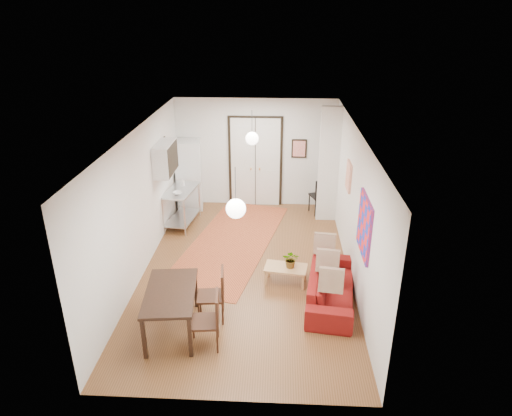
{
  "coord_description": "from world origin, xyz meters",
  "views": [
    {
      "loc": [
        0.62,
        -8.17,
        4.97
      ],
      "look_at": [
        0.18,
        0.32,
        1.25
      ],
      "focal_mm": 32.0,
      "sensor_mm": 36.0,
      "label": 1
    }
  ],
  "objects_px": {
    "kitchen_counter": "(181,202)",
    "black_side_chair": "(319,191)",
    "sofa": "(331,286)",
    "dining_chair_near": "(211,288)",
    "coffee_table": "(286,269)",
    "dining_chair_far": "(205,313)",
    "fridge": "(189,175)",
    "dining_table": "(170,296)"
  },
  "relations": [
    {
      "from": "kitchen_counter",
      "to": "fridge",
      "type": "xyz_separation_m",
      "value": [
        0.0,
        1.1,
        0.32
      ]
    },
    {
      "from": "kitchen_counter",
      "to": "dining_chair_near",
      "type": "distance_m",
      "value": 3.85
    },
    {
      "from": "dining_chair_near",
      "to": "black_side_chair",
      "type": "distance_m",
      "value": 5.13
    },
    {
      "from": "fridge",
      "to": "black_side_chair",
      "type": "height_order",
      "value": "fridge"
    },
    {
      "from": "dining_table",
      "to": "black_side_chair",
      "type": "bearing_deg",
      "value": 61.12
    },
    {
      "from": "coffee_table",
      "to": "black_side_chair",
      "type": "xyz_separation_m",
      "value": [
        0.91,
        3.54,
        0.26
      ]
    },
    {
      "from": "dining_chair_far",
      "to": "black_side_chair",
      "type": "bearing_deg",
      "value": 151.52
    },
    {
      "from": "coffee_table",
      "to": "fridge",
      "type": "height_order",
      "value": "fridge"
    },
    {
      "from": "dining_chair_near",
      "to": "dining_chair_far",
      "type": "relative_size",
      "value": 1.0
    },
    {
      "from": "dining_chair_near",
      "to": "dining_chair_far",
      "type": "height_order",
      "value": "same"
    },
    {
      "from": "coffee_table",
      "to": "dining_chair_near",
      "type": "relative_size",
      "value": 0.91
    },
    {
      "from": "dining_table",
      "to": "dining_chair_near",
      "type": "distance_m",
      "value": 0.76
    },
    {
      "from": "sofa",
      "to": "black_side_chair",
      "type": "distance_m",
      "value": 4.08
    },
    {
      "from": "kitchen_counter",
      "to": "dining_chair_far",
      "type": "bearing_deg",
      "value": -65.85
    },
    {
      "from": "kitchen_counter",
      "to": "fridge",
      "type": "bearing_deg",
      "value": 98.0
    },
    {
      "from": "dining_table",
      "to": "black_side_chair",
      "type": "height_order",
      "value": "black_side_chair"
    },
    {
      "from": "coffee_table",
      "to": "dining_chair_far",
      "type": "xyz_separation_m",
      "value": [
        -1.3,
        -1.8,
        0.24
      ]
    },
    {
      "from": "dining_table",
      "to": "dining_chair_far",
      "type": "height_order",
      "value": "dining_chair_far"
    },
    {
      "from": "dining_chair_far",
      "to": "dining_chair_near",
      "type": "bearing_deg",
      "value": 173.95
    },
    {
      "from": "sofa",
      "to": "coffee_table",
      "type": "bearing_deg",
      "value": 65.51
    },
    {
      "from": "coffee_table",
      "to": "dining_table",
      "type": "xyz_separation_m",
      "value": [
        -1.9,
        -1.54,
        0.38
      ]
    },
    {
      "from": "sofa",
      "to": "black_side_chair",
      "type": "height_order",
      "value": "black_side_chair"
    },
    {
      "from": "sofa",
      "to": "kitchen_counter",
      "type": "xyz_separation_m",
      "value": [
        -3.39,
        3.07,
        0.31
      ]
    },
    {
      "from": "dining_chair_near",
      "to": "black_side_chair",
      "type": "relative_size",
      "value": 0.98
    },
    {
      "from": "sofa",
      "to": "dining_chair_near",
      "type": "distance_m",
      "value": 2.22
    },
    {
      "from": "fridge",
      "to": "dining_table",
      "type": "height_order",
      "value": "fridge"
    },
    {
      "from": "dining_table",
      "to": "sofa",
      "type": "bearing_deg",
      "value": 20.35
    },
    {
      "from": "fridge",
      "to": "dining_chair_near",
      "type": "bearing_deg",
      "value": -83.15
    },
    {
      "from": "dining_chair_near",
      "to": "kitchen_counter",
      "type": "bearing_deg",
      "value": -166.99
    },
    {
      "from": "kitchen_counter",
      "to": "dining_chair_near",
      "type": "xyz_separation_m",
      "value": [
        1.26,
        -3.64,
        -0.06
      ]
    },
    {
      "from": "black_side_chair",
      "to": "dining_table",
      "type": "bearing_deg",
      "value": 40.25
    },
    {
      "from": "sofa",
      "to": "coffee_table",
      "type": "relative_size",
      "value": 2.36
    },
    {
      "from": "sofa",
      "to": "black_side_chair",
      "type": "relative_size",
      "value": 2.09
    },
    {
      "from": "kitchen_counter",
      "to": "fridge",
      "type": "relative_size",
      "value": 0.7
    },
    {
      "from": "black_side_chair",
      "to": "dining_chair_far",
      "type": "bearing_deg",
      "value": 46.7
    },
    {
      "from": "dining_chair_near",
      "to": "dining_chair_far",
      "type": "distance_m",
      "value": 0.7
    },
    {
      "from": "kitchen_counter",
      "to": "black_side_chair",
      "type": "height_order",
      "value": "black_side_chair"
    },
    {
      "from": "sofa",
      "to": "coffee_table",
      "type": "distance_m",
      "value": 0.99
    },
    {
      "from": "coffee_table",
      "to": "dining_table",
      "type": "distance_m",
      "value": 2.47
    },
    {
      "from": "sofa",
      "to": "dining_chair_near",
      "type": "xyz_separation_m",
      "value": [
        -2.13,
        -0.57,
        0.26
      ]
    },
    {
      "from": "sofa",
      "to": "dining_chair_far",
      "type": "distance_m",
      "value": 2.49
    },
    {
      "from": "coffee_table",
      "to": "dining_chair_near",
      "type": "xyz_separation_m",
      "value": [
        -1.3,
        -1.1,
        0.24
      ]
    }
  ]
}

